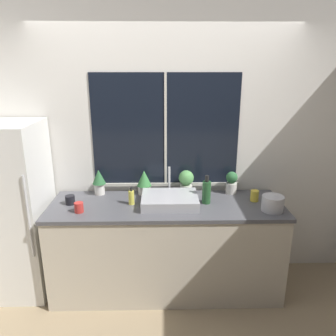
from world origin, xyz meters
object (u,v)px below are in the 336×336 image
Objects in this scene: mug_black at (70,200)px; potted_plant_center_left at (144,182)px; refrigerator at (10,211)px; mug_yellow at (255,196)px; soap_bottle at (131,197)px; bottle_tall at (206,192)px; potted_plant_far_left at (99,181)px; sink at (170,200)px; mug_red at (79,207)px; potted_plant_center_right at (186,181)px; potted_plant_far_right at (232,182)px; kettle at (273,203)px.

potted_plant_center_left is at bearing 19.87° from mug_black.
refrigerator is 15.91× the size of mug_yellow.
soap_bottle is 0.62× the size of bottle_tall.
potted_plant_far_left reaches higher than mug_yellow.
bottle_tall is (0.34, 0.03, 0.07)m from sink.
mug_red is at bearing -171.16° from bottle_tall.
potted_plant_center_left is 0.42m from potted_plant_center_right.
mug_red is (-1.42, -0.42, -0.07)m from potted_plant_far_right.
bottle_tall is (0.17, -0.24, -0.02)m from potted_plant_center_right.
refrigerator is 0.86m from potted_plant_far_left.
mug_red is at bearing -159.75° from soap_bottle.
kettle is at bearing -20.25° from potted_plant_center_left.
potted_plant_far_left is 1.52× the size of soap_bottle.
kettle is (1.70, -0.00, 0.03)m from mug_red.
soap_bottle is 0.57m from mug_black.
bottle_tall is (-0.28, -0.24, -0.00)m from potted_plant_far_right.
bottle_tall reaches higher than mug_yellow.
sink is at bearing 170.33° from kettle.
potted_plant_far_right is at bearing 8.97° from mug_black.
sink is 0.33m from potted_plant_center_right.
sink reaches higher than mug_black.
potted_plant_far_right is (0.87, -0.00, -0.01)m from potted_plant_center_left.
refrigerator is 18.55× the size of mug_red.
refrigerator is 2.41m from kettle.
sink is at bearing 10.64° from mug_red.
sink reaches higher than bottle_tall.
soap_bottle is (-0.35, 0.01, 0.02)m from sink.
sink is 1.90× the size of bottle_tall.
kettle is at bearing -9.67° from sink.
soap_bottle is 1.88× the size of mug_red.
soap_bottle is at bearing 172.39° from kettle.
kettle is (1.59, -0.42, -0.07)m from potted_plant_far_left.
potted_plant_center_right is 1.12m from mug_black.
bottle_tall reaches higher than kettle.
potted_plant_far_left is at bearing 165.11° from kettle.
bottle_tall is (1.03, -0.24, -0.03)m from potted_plant_far_left.
potted_plant_far_right is 1.48m from mug_red.
sink is at bearing -47.63° from potted_plant_center_left.
sink is 0.35m from soap_bottle.
sink is 0.75m from potted_plant_far_left.
refrigerator is 1.69m from potted_plant_center_right.
soap_bottle reaches higher than kettle.
mug_red is (-1.14, -0.18, -0.07)m from bottle_tall.
potted_plant_far_left is at bearing 142.90° from soap_bottle.
refrigerator is 1.50m from sink.
sink is at bearing -122.28° from potted_plant_center_right.
mug_yellow is 1.61m from mug_red.
potted_plant_center_right is at bearing 0.00° from potted_plant_far_left.
mug_red is 1.70m from kettle.
potted_plant_far_right reaches higher than mug_black.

